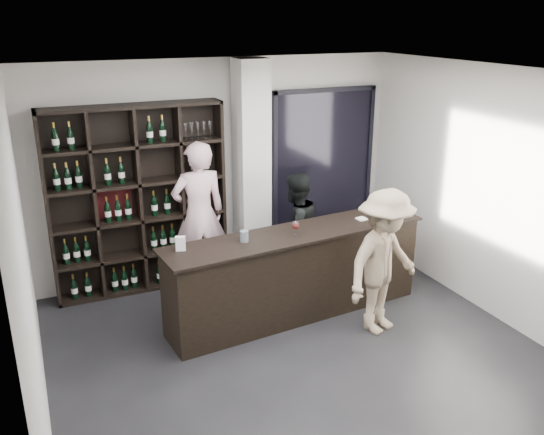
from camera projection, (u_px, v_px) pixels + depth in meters
name	position (u px, v px, depth m)	size (l,w,h in m)	color
floor	(312.00, 369.00, 5.86)	(5.00, 5.50, 0.01)	black
wine_shelf	(139.00, 201.00, 7.23)	(2.20, 0.35, 2.40)	black
structural_column	(252.00, 171.00, 7.63)	(0.40, 0.40, 2.90)	silver
glass_panel	(323.00, 162.00, 8.30)	(1.60, 0.08, 2.10)	black
tasting_counter	(296.00, 274.00, 6.76)	(3.21, 0.67, 1.05)	black
taster_pink	(199.00, 214.00, 7.44)	(0.70, 0.46, 1.93)	#FFCFDA
taster_black	(295.00, 230.00, 7.46)	(0.74, 0.58, 1.53)	black
customer	(384.00, 262.00, 6.33)	(1.08, 0.62, 1.67)	gray
wine_glass	(295.00, 228.00, 6.43)	(0.08, 0.08, 0.20)	white
spit_cup	(244.00, 236.00, 6.29)	(0.10, 0.10, 0.13)	#A3B3C2
napkin_stack	(361.00, 219.00, 6.99)	(0.11, 0.11, 0.02)	white
card_stand	(181.00, 244.00, 6.05)	(0.10, 0.05, 0.16)	white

